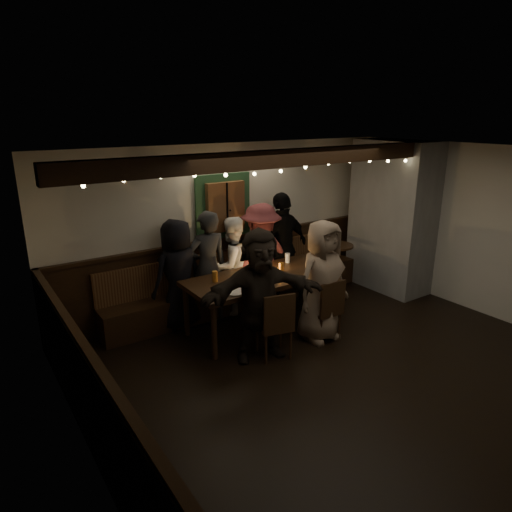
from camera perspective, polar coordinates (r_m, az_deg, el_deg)
room at (r=7.20m, az=8.88°, el=1.48°), size 6.02×5.01×2.62m
dining_table at (r=6.55m, az=0.98°, el=-3.01°), size 2.27×0.97×0.98m
chair_near_left at (r=5.81m, az=2.55°, el=-8.25°), size 0.50×0.50×0.92m
chair_near_right at (r=6.35m, az=8.95°, el=-6.28°), size 0.43×0.43×0.89m
chair_end at (r=7.42m, az=8.24°, el=-2.92°), size 0.45×0.45×0.84m
high_top at (r=7.98m, az=9.98°, el=-0.84°), size 0.56×0.56×0.89m
person_a at (r=6.66m, az=-9.72°, el=-2.28°), size 0.87×0.65×1.62m
person_b at (r=6.78m, az=-6.05°, el=-1.39°), size 0.65×0.46×1.70m
person_c at (r=7.07m, az=-3.04°, el=-1.22°), size 0.80×0.65×1.54m
person_d at (r=7.21m, az=0.61°, el=-0.10°), size 1.16×0.73×1.71m
person_e at (r=7.53m, az=3.30°, el=1.09°), size 1.12×0.59×1.83m
person_f at (r=5.72m, az=0.47°, el=-4.90°), size 1.66×0.90×1.71m
person_g at (r=6.26m, az=8.23°, el=-3.13°), size 0.85×0.57×1.70m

